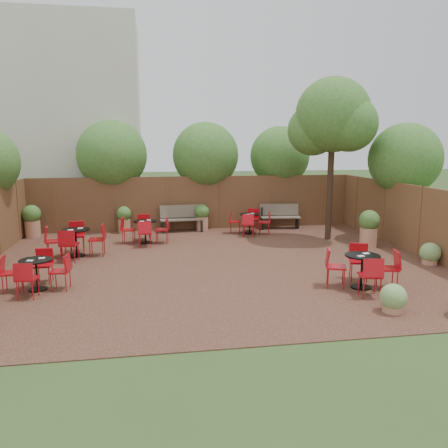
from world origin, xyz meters
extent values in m
plane|color=#354F23|center=(0.00, 0.00, 0.00)|extent=(80.00, 80.00, 0.00)
cube|color=#371E16|center=(0.00, 0.00, 0.01)|extent=(12.00, 10.00, 0.02)
cube|color=#563120|center=(0.00, 5.00, 1.00)|extent=(12.00, 0.08, 2.00)
cube|color=#563120|center=(6.00, 0.00, 1.00)|extent=(0.08, 10.00, 2.00)
cube|color=beige|center=(-4.50, 8.00, 4.00)|extent=(5.00, 4.00, 8.00)
sphere|color=#376821|center=(-3.00, 5.70, 2.77)|extent=(2.58, 2.58, 2.58)
sphere|color=#376821|center=(0.50, 5.60, 2.75)|extent=(2.51, 2.51, 2.51)
sphere|color=#376821|center=(3.50, 5.80, 2.71)|extent=(2.35, 2.35, 2.35)
sphere|color=#376821|center=(6.60, 2.00, 2.70)|extent=(2.33, 2.33, 2.33)
cylinder|color=black|center=(4.24, 2.43, 2.17)|extent=(0.25, 0.25, 4.30)
sphere|color=#376821|center=(4.24, 2.43, 4.11)|extent=(2.40, 2.40, 2.40)
sphere|color=#376821|center=(3.74, 2.83, 3.63)|extent=(1.68, 1.68, 1.68)
sphere|color=#376821|center=(4.64, 2.03, 3.81)|extent=(1.75, 1.75, 1.75)
cube|color=brown|center=(-0.53, 4.55, 0.46)|extent=(1.58, 0.59, 0.05)
cube|color=brown|center=(-0.53, 4.76, 0.74)|extent=(1.55, 0.24, 0.47)
cube|color=black|center=(-1.23, 4.55, 0.23)|extent=(0.10, 0.47, 0.41)
cube|color=black|center=(0.17, 4.55, 0.23)|extent=(0.10, 0.47, 0.41)
cube|color=brown|center=(3.20, 4.55, 0.45)|extent=(1.53, 0.62, 0.05)
cube|color=brown|center=(3.20, 4.75, 0.71)|extent=(1.49, 0.29, 0.45)
cube|color=black|center=(2.53, 4.55, 0.22)|extent=(0.11, 0.45, 0.40)
cube|color=black|center=(3.88, 4.55, 0.22)|extent=(0.11, 0.45, 0.40)
cylinder|color=black|center=(2.98, -2.54, 0.04)|extent=(0.45, 0.45, 0.03)
cylinder|color=black|center=(2.98, -2.54, 0.40)|extent=(0.05, 0.05, 0.71)
cylinder|color=black|center=(2.98, -2.54, 0.76)|extent=(0.77, 0.77, 0.03)
cube|color=white|center=(3.10, -2.46, 0.78)|extent=(0.16, 0.13, 0.02)
cube|color=white|center=(2.88, -2.66, 0.78)|extent=(0.16, 0.13, 0.02)
cylinder|color=black|center=(-3.75, 1.42, 0.04)|extent=(0.46, 0.46, 0.03)
cylinder|color=black|center=(-3.75, 1.42, 0.41)|extent=(0.05, 0.05, 0.74)
cylinder|color=black|center=(-3.75, 1.42, 0.79)|extent=(0.80, 0.80, 0.03)
cube|color=white|center=(-3.62, 1.50, 0.81)|extent=(0.15, 0.11, 0.02)
cube|color=white|center=(-3.85, 1.29, 0.81)|extent=(0.15, 0.11, 0.02)
cylinder|color=black|center=(1.85, 3.80, 0.03)|extent=(0.42, 0.42, 0.03)
cylinder|color=black|center=(1.85, 3.80, 0.37)|extent=(0.05, 0.05, 0.66)
cylinder|color=black|center=(1.85, 3.80, 0.71)|extent=(0.72, 0.72, 0.03)
cube|color=white|center=(1.97, 3.88, 0.73)|extent=(0.15, 0.13, 0.01)
cube|color=white|center=(1.76, 3.69, 0.73)|extent=(0.15, 0.13, 0.01)
cylinder|color=black|center=(-4.12, -1.52, 0.03)|extent=(0.41, 0.41, 0.03)
cylinder|color=black|center=(-4.12, -1.52, 0.36)|extent=(0.05, 0.05, 0.65)
cylinder|color=black|center=(-4.12, -1.52, 0.70)|extent=(0.70, 0.70, 0.03)
cube|color=white|center=(-4.01, -1.44, 0.72)|extent=(0.14, 0.11, 0.01)
cube|color=white|center=(-4.21, -1.63, 0.72)|extent=(0.14, 0.11, 0.01)
cylinder|color=black|center=(-1.82, 2.83, 0.03)|extent=(0.43, 0.43, 0.03)
cylinder|color=black|center=(-1.82, 2.83, 0.38)|extent=(0.05, 0.05, 0.69)
cylinder|color=black|center=(-1.82, 2.83, 0.74)|extent=(0.75, 0.75, 0.03)
cube|color=white|center=(-1.70, 2.91, 0.76)|extent=(0.14, 0.11, 0.01)
cube|color=white|center=(-1.92, 2.71, 0.76)|extent=(0.14, 0.11, 0.01)
cylinder|color=#AC7456|center=(-2.59, 4.70, 0.27)|extent=(0.43, 0.43, 0.50)
sphere|color=#376821|center=(-2.59, 4.70, 0.71)|extent=(0.52, 0.52, 0.52)
cylinder|color=#AC7456|center=(0.24, 4.64, 0.27)|extent=(0.44, 0.44, 0.51)
sphere|color=#376821|center=(0.24, 4.64, 0.73)|extent=(0.53, 0.53, 0.53)
cylinder|color=#AC7456|center=(-5.65, 4.37, 0.31)|extent=(0.51, 0.51, 0.58)
sphere|color=#376821|center=(-5.65, 4.37, 0.83)|extent=(0.61, 0.61, 0.61)
cylinder|color=#AC7456|center=(5.04, 1.16, 0.32)|extent=(0.53, 0.53, 0.60)
sphere|color=#376821|center=(5.04, 1.16, 0.86)|extent=(0.63, 0.63, 0.63)
cylinder|color=#AC7456|center=(2.91, -3.99, 0.11)|extent=(0.38, 0.38, 0.17)
sphere|color=#6A8F4A|center=(2.91, -3.99, 0.32)|extent=(0.51, 0.51, 0.51)
cylinder|color=#AC7456|center=(5.70, -0.99, 0.11)|extent=(0.40, 0.40, 0.18)
sphere|color=#6A8F4A|center=(5.70, -0.99, 0.33)|extent=(0.54, 0.54, 0.54)
camera|label=1|loc=(-1.58, -11.40, 3.20)|focal=35.49mm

